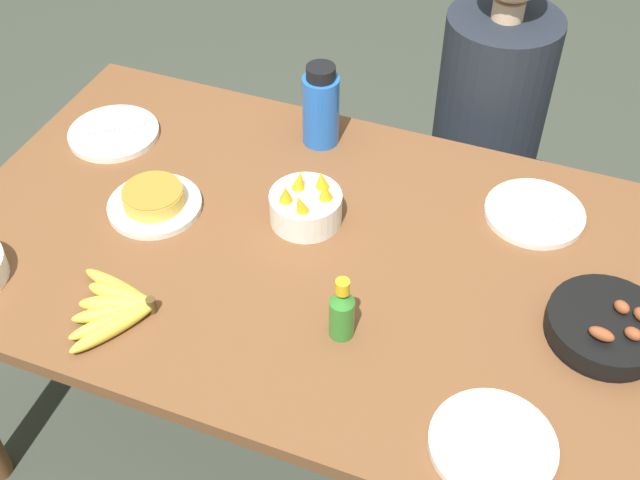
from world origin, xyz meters
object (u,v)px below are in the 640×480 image
(empty_plate_near_front, at_px, (114,133))
(empty_plate_far_left, at_px, (493,444))
(empty_plate_far_right, at_px, (535,213))
(water_bottle, at_px, (321,107))
(skillet, at_px, (608,328))
(banana_bunch, at_px, (117,308))
(frittata_plate_center, at_px, (154,201))
(fruit_bowl_mango, at_px, (306,205))
(hot_sauce_bottle, at_px, (342,311))
(person_figure, at_px, (481,161))

(empty_plate_near_front, xyz_separation_m, empty_plate_far_left, (1.09, -0.54, 0.00))
(empty_plate_far_right, bearing_deg, empty_plate_far_left, -86.30)
(water_bottle, bearing_deg, empty_plate_far_left, -50.05)
(water_bottle, bearing_deg, skillet, -27.46)
(banana_bunch, relative_size, frittata_plate_center, 1.03)
(frittata_plate_center, distance_m, fruit_bowl_mango, 0.35)
(fruit_bowl_mango, bearing_deg, banana_bunch, -122.36)
(skillet, height_order, empty_plate_far_right, skillet)
(skillet, xyz_separation_m, fruit_bowl_mango, (-0.67, 0.10, 0.01))
(hot_sauce_bottle, bearing_deg, skillet, 19.91)
(empty_plate_near_front, bearing_deg, frittata_plate_center, -41.05)
(frittata_plate_center, bearing_deg, empty_plate_far_left, -21.29)
(banana_bunch, xyz_separation_m, skillet, (0.92, 0.29, 0.01))
(empty_plate_near_front, bearing_deg, hot_sauce_bottle, -27.42)
(skillet, bearing_deg, empty_plate_near_front, -152.52)
(banana_bunch, bearing_deg, fruit_bowl_mango, 57.64)
(skillet, relative_size, frittata_plate_center, 1.46)
(frittata_plate_center, height_order, person_figure, person_figure)
(empty_plate_near_front, bearing_deg, person_figure, 31.89)
(banana_bunch, bearing_deg, hot_sauce_bottle, 14.74)
(empty_plate_near_front, relative_size, hot_sauce_bottle, 1.52)
(empty_plate_far_left, relative_size, fruit_bowl_mango, 1.38)
(empty_plate_near_front, height_order, hot_sauce_bottle, hot_sauce_bottle)
(empty_plate_far_right, xyz_separation_m, fruit_bowl_mango, (-0.48, -0.20, 0.03))
(banana_bunch, height_order, water_bottle, water_bottle)
(empty_plate_far_right, xyz_separation_m, person_figure, (-0.19, 0.45, -0.24))
(empty_plate_far_right, relative_size, water_bottle, 1.05)
(water_bottle, height_order, hot_sauce_bottle, water_bottle)
(banana_bunch, xyz_separation_m, hot_sauce_bottle, (0.44, 0.11, 0.05))
(person_figure, bearing_deg, water_bottle, -134.98)
(skillet, distance_m, empty_plate_far_right, 0.36)
(skillet, bearing_deg, hot_sauce_bottle, -122.73)
(empty_plate_far_right, distance_m, hot_sauce_bottle, 0.56)
(water_bottle, bearing_deg, frittata_plate_center, -125.06)
(skillet, bearing_deg, empty_plate_far_left, -78.24)
(frittata_plate_center, relative_size, water_bottle, 1.00)
(empty_plate_far_left, distance_m, hot_sauce_bottle, 0.37)
(hot_sauce_bottle, xyz_separation_m, person_figure, (0.10, 0.93, -0.30))
(banana_bunch, relative_size, hot_sauce_bottle, 1.47)
(empty_plate_near_front, distance_m, person_figure, 1.04)
(empty_plate_near_front, distance_m, empty_plate_far_right, 1.05)
(fruit_bowl_mango, height_order, water_bottle, water_bottle)
(empty_plate_far_left, distance_m, fruit_bowl_mango, 0.67)
(fruit_bowl_mango, xyz_separation_m, person_figure, (0.29, 0.65, -0.28))
(empty_plate_far_right, distance_m, person_figure, 0.55)
(banana_bunch, relative_size, empty_plate_far_right, 0.98)
(water_bottle, bearing_deg, person_figure, 45.02)
(fruit_bowl_mango, relative_size, hot_sauce_bottle, 1.09)
(empty_plate_far_right, bearing_deg, frittata_plate_center, -160.58)
(empty_plate_far_right, height_order, hot_sauce_bottle, hot_sauce_bottle)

